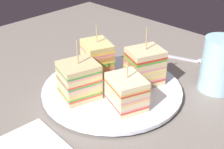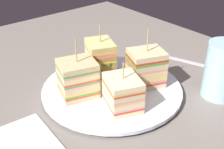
{
  "view_description": "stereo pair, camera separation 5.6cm",
  "coord_description": "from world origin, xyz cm",
  "px_view_note": "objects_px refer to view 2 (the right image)",
  "views": [
    {
      "loc": [
        36.42,
        -37.83,
        34.31
      ],
      "look_at": [
        0.0,
        0.0,
        4.35
      ],
      "focal_mm": 48.26,
      "sensor_mm": 36.0,
      "label": 1
    },
    {
      "loc": [
        40.26,
        -33.72,
        34.31
      ],
      "look_at": [
        0.0,
        0.0,
        4.35
      ],
      "focal_mm": 48.26,
      "sensor_mm": 36.0,
      "label": 2
    }
  ],
  "objects_px": {
    "sandwich_wedge_0": "(78,78)",
    "chip_pile": "(117,85)",
    "sandwich_wedge_2": "(146,68)",
    "napkin": "(16,148)",
    "plate": "(112,89)",
    "sandwich_wedge_3": "(101,57)",
    "drinking_glass": "(222,74)",
    "sandwich_wedge_1": "(123,93)",
    "spoon": "(205,65)"
  },
  "relations": [
    {
      "from": "sandwich_wedge_2",
      "to": "chip_pile",
      "type": "xyz_separation_m",
      "value": [
        -0.02,
        -0.06,
        -0.03
      ]
    },
    {
      "from": "sandwich_wedge_2",
      "to": "napkin",
      "type": "distance_m",
      "value": 0.29
    },
    {
      "from": "spoon",
      "to": "drinking_glass",
      "type": "xyz_separation_m",
      "value": [
        0.09,
        -0.09,
        0.04
      ]
    },
    {
      "from": "sandwich_wedge_0",
      "to": "sandwich_wedge_3",
      "type": "height_order",
      "value": "sandwich_wedge_0"
    },
    {
      "from": "napkin",
      "to": "sandwich_wedge_0",
      "type": "bearing_deg",
      "value": 107.51
    },
    {
      "from": "chip_pile",
      "to": "sandwich_wedge_3",
      "type": "bearing_deg",
      "value": 166.32
    },
    {
      "from": "sandwich_wedge_0",
      "to": "spoon",
      "type": "xyz_separation_m",
      "value": [
        0.08,
        0.31,
        -0.05
      ]
    },
    {
      "from": "plate",
      "to": "napkin",
      "type": "distance_m",
      "value": 0.23
    },
    {
      "from": "plate",
      "to": "drinking_glass",
      "type": "relative_size",
      "value": 2.51
    },
    {
      "from": "sandwich_wedge_3",
      "to": "spoon",
      "type": "relative_size",
      "value": 0.84
    },
    {
      "from": "sandwich_wedge_3",
      "to": "napkin",
      "type": "distance_m",
      "value": 0.27
    },
    {
      "from": "sandwich_wedge_1",
      "to": "sandwich_wedge_3",
      "type": "height_order",
      "value": "sandwich_wedge_3"
    },
    {
      "from": "sandwich_wedge_1",
      "to": "spoon",
      "type": "height_order",
      "value": "sandwich_wedge_1"
    },
    {
      "from": "plate",
      "to": "chip_pile",
      "type": "distance_m",
      "value": 0.02
    },
    {
      "from": "sandwich_wedge_0",
      "to": "sandwich_wedge_3",
      "type": "distance_m",
      "value": 0.1
    },
    {
      "from": "sandwich_wedge_2",
      "to": "drinking_glass",
      "type": "height_order",
      "value": "sandwich_wedge_2"
    },
    {
      "from": "chip_pile",
      "to": "drinking_glass",
      "type": "distance_m",
      "value": 0.21
    },
    {
      "from": "chip_pile",
      "to": "spoon",
      "type": "distance_m",
      "value": 0.25
    },
    {
      "from": "plate",
      "to": "sandwich_wedge_0",
      "type": "relative_size",
      "value": 2.43
    },
    {
      "from": "sandwich_wedge_3",
      "to": "sandwich_wedge_2",
      "type": "bearing_deg",
      "value": 43.67
    },
    {
      "from": "plate",
      "to": "sandwich_wedge_3",
      "type": "distance_m",
      "value": 0.08
    },
    {
      "from": "sandwich_wedge_1",
      "to": "sandwich_wedge_2",
      "type": "xyz_separation_m",
      "value": [
        -0.03,
        0.09,
        0.01
      ]
    },
    {
      "from": "sandwich_wedge_2",
      "to": "chip_pile",
      "type": "relative_size",
      "value": 1.71
    },
    {
      "from": "sandwich_wedge_0",
      "to": "chip_pile",
      "type": "xyz_separation_m",
      "value": [
        0.03,
        0.07,
        -0.03
      ]
    },
    {
      "from": "sandwich_wedge_2",
      "to": "spoon",
      "type": "distance_m",
      "value": 0.19
    },
    {
      "from": "sandwich_wedge_0",
      "to": "spoon",
      "type": "distance_m",
      "value": 0.33
    },
    {
      "from": "napkin",
      "to": "plate",
      "type": "bearing_deg",
      "value": 96.98
    },
    {
      "from": "napkin",
      "to": "drinking_glass",
      "type": "height_order",
      "value": "drinking_glass"
    },
    {
      "from": "sandwich_wedge_1",
      "to": "spoon",
      "type": "distance_m",
      "value": 0.28
    },
    {
      "from": "sandwich_wedge_1",
      "to": "sandwich_wedge_2",
      "type": "relative_size",
      "value": 0.75
    },
    {
      "from": "plate",
      "to": "sandwich_wedge_2",
      "type": "bearing_deg",
      "value": 61.28
    },
    {
      "from": "sandwich_wedge_1",
      "to": "drinking_glass",
      "type": "relative_size",
      "value": 0.8
    },
    {
      "from": "sandwich_wedge_2",
      "to": "spoon",
      "type": "xyz_separation_m",
      "value": [
        0.02,
        0.19,
        -0.05
      ]
    },
    {
      "from": "sandwich_wedge_0",
      "to": "chip_pile",
      "type": "bearing_deg",
      "value": -7.23
    },
    {
      "from": "sandwich_wedge_2",
      "to": "drinking_glass",
      "type": "xyz_separation_m",
      "value": [
        0.11,
        0.1,
        -0.0
      ]
    },
    {
      "from": "sandwich_wedge_3",
      "to": "spoon",
      "type": "xyz_separation_m",
      "value": [
        0.12,
        0.23,
        -0.05
      ]
    },
    {
      "from": "chip_pile",
      "to": "spoon",
      "type": "xyz_separation_m",
      "value": [
        0.05,
        0.24,
        -0.02
      ]
    },
    {
      "from": "plate",
      "to": "spoon",
      "type": "height_order",
      "value": "plate"
    },
    {
      "from": "sandwich_wedge_2",
      "to": "napkin",
      "type": "height_order",
      "value": "sandwich_wedge_2"
    },
    {
      "from": "sandwich_wedge_1",
      "to": "sandwich_wedge_2",
      "type": "height_order",
      "value": "sandwich_wedge_2"
    },
    {
      "from": "sandwich_wedge_1",
      "to": "sandwich_wedge_3",
      "type": "bearing_deg",
      "value": -0.38
    },
    {
      "from": "sandwich_wedge_0",
      "to": "napkin",
      "type": "distance_m",
      "value": 0.17
    },
    {
      "from": "sandwich_wedge_3",
      "to": "chip_pile",
      "type": "bearing_deg",
      "value": 8.85
    },
    {
      "from": "sandwich_wedge_0",
      "to": "napkin",
      "type": "relative_size",
      "value": 0.89
    },
    {
      "from": "sandwich_wedge_0",
      "to": "sandwich_wedge_1",
      "type": "relative_size",
      "value": 1.29
    },
    {
      "from": "napkin",
      "to": "sandwich_wedge_1",
      "type": "bearing_deg",
      "value": 79.4
    },
    {
      "from": "sandwich_wedge_0",
      "to": "drinking_glass",
      "type": "height_order",
      "value": "sandwich_wedge_0"
    },
    {
      "from": "sandwich_wedge_2",
      "to": "sandwich_wedge_1",
      "type": "bearing_deg",
      "value": 40.81
    },
    {
      "from": "sandwich_wedge_1",
      "to": "spoon",
      "type": "bearing_deg",
      "value": -67.02
    },
    {
      "from": "chip_pile",
      "to": "drinking_glass",
      "type": "relative_size",
      "value": 0.62
    }
  ]
}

